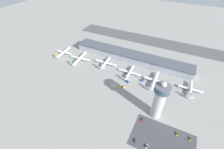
% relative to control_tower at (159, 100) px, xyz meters
% --- Properties ---
extents(ground_plane, '(1000.00, 1000.00, 0.00)m').
position_rel_control_tower_xyz_m(ground_plane, '(-66.34, 22.90, -25.86)').
color(ground_plane, gray).
extents(terminal_building, '(204.49, 25.00, 15.00)m').
position_rel_control_tower_xyz_m(terminal_building, '(-66.34, 92.90, -18.26)').
color(terminal_building, '#A3A8B2').
rests_on(terminal_building, ground).
extents(runway_strip, '(306.74, 44.00, 0.01)m').
position_rel_control_tower_xyz_m(runway_strip, '(-66.34, 182.12, -25.85)').
color(runway_strip, '#515154').
rests_on(runway_strip, ground).
extents(control_tower, '(16.40, 16.40, 52.52)m').
position_rel_control_tower_xyz_m(control_tower, '(0.00, 0.00, 0.00)').
color(control_tower, '#BCBCC1').
rests_on(control_tower, ground).
extents(parking_lot_surface, '(64.00, 40.00, 0.01)m').
position_rel_control_tower_xyz_m(parking_lot_surface, '(14.78, -27.45, -25.85)').
color(parking_lot_surface, '#424247').
rests_on(parking_lot_surface, ground).
extents(airplane_gate_alpha, '(32.39, 39.26, 12.51)m').
position_rel_control_tower_xyz_m(airplane_gate_alpha, '(-185.67, 56.91, -21.48)').
color(airplane_gate_alpha, white).
rests_on(airplane_gate_alpha, ground).
extents(airplane_gate_bravo, '(37.49, 42.94, 13.68)m').
position_rel_control_tower_xyz_m(airplane_gate_bravo, '(-146.31, 53.83, -21.29)').
color(airplane_gate_bravo, white).
rests_on(airplane_gate_bravo, ground).
extents(airplane_gate_charlie, '(40.06, 33.47, 13.69)m').
position_rel_control_tower_xyz_m(airplane_gate_charlie, '(-99.47, 62.13, -21.28)').
color(airplane_gate_charlie, white).
rests_on(airplane_gate_charlie, ground).
extents(airplane_gate_delta, '(36.69, 36.67, 12.00)m').
position_rel_control_tower_xyz_m(airplane_gate_delta, '(-54.32, 56.72, -21.95)').
color(airplane_gate_delta, white).
rests_on(airplane_gate_delta, ground).
extents(airplane_gate_echo, '(31.33, 41.44, 12.64)m').
position_rel_control_tower_xyz_m(airplane_gate_echo, '(-14.67, 55.23, -21.56)').
color(airplane_gate_echo, white).
rests_on(airplane_gate_echo, ground).
extents(airplane_gate_foxtrot, '(32.65, 34.46, 11.55)m').
position_rel_control_tower_xyz_m(airplane_gate_foxtrot, '(34.03, 60.12, -22.13)').
color(airplane_gate_foxtrot, silver).
rests_on(airplane_gate_foxtrot, ground).
extents(service_truck_catering, '(6.83, 4.15, 3.08)m').
position_rel_control_tower_xyz_m(service_truck_catering, '(-51.16, 37.87, -24.78)').
color(service_truck_catering, black).
rests_on(service_truck_catering, ground).
extents(service_truck_fuel, '(5.14, 6.20, 3.03)m').
position_rel_control_tower_xyz_m(service_truck_fuel, '(-52.02, 24.45, -24.80)').
color(service_truck_fuel, black).
rests_on(service_truck_fuel, ground).
extents(service_truck_baggage, '(5.13, 7.42, 3.18)m').
position_rel_control_tower_xyz_m(service_truck_baggage, '(-31.12, 51.12, -24.75)').
color(service_truck_baggage, black).
rests_on(service_truck_baggage, ground).
extents(car_green_van, '(1.75, 4.09, 1.48)m').
position_rel_control_tower_xyz_m(car_green_van, '(-10.52, -40.84, -25.28)').
color(car_green_van, black).
rests_on(car_green_van, ground).
extents(car_navy_sedan, '(2.01, 4.58, 1.56)m').
position_rel_control_tower_xyz_m(car_navy_sedan, '(27.50, -14.10, -25.25)').
color(car_navy_sedan, black).
rests_on(car_navy_sedan, ground).
extents(car_black_suv, '(1.84, 4.30, 1.45)m').
position_rel_control_tower_xyz_m(car_black_suv, '(40.51, -13.84, -25.29)').
color(car_black_suv, black).
rests_on(car_black_suv, ground).
extents(car_white_wagon, '(2.03, 4.75, 1.45)m').
position_rel_control_tower_xyz_m(car_white_wagon, '(-11.18, -13.72, -25.29)').
color(car_white_wagon, black).
rests_on(car_white_wagon, ground).
extents(car_silver_sedan, '(1.99, 4.83, 1.52)m').
position_rel_control_tower_xyz_m(car_silver_sedan, '(1.97, -41.32, -25.27)').
color(car_silver_sedan, black).
rests_on(car_silver_sedan, ground).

